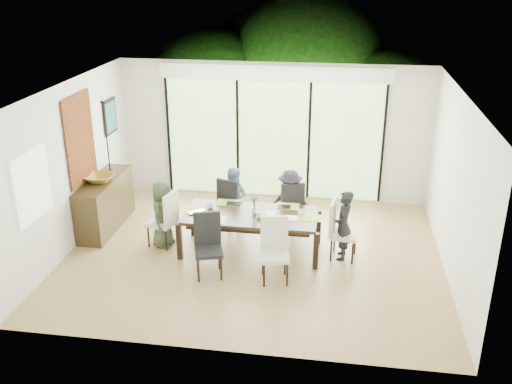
# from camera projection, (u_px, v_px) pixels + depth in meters

# --- Properties ---
(floor) EXTENTS (6.00, 5.00, 0.01)m
(floor) POSITION_uv_depth(u_px,v_px,m) (254.00, 255.00, 9.29)
(floor) COLOR brown
(floor) RESTS_ON ground
(ceiling) EXTENTS (6.00, 5.00, 0.01)m
(ceiling) POSITION_uv_depth(u_px,v_px,m) (253.00, 90.00, 8.26)
(ceiling) COLOR white
(ceiling) RESTS_ON wall_back
(wall_back) EXTENTS (6.00, 0.02, 2.70)m
(wall_back) POSITION_uv_depth(u_px,v_px,m) (273.00, 132.00, 11.07)
(wall_back) COLOR silver
(wall_back) RESTS_ON floor
(wall_front) EXTENTS (6.00, 0.02, 2.70)m
(wall_front) POSITION_uv_depth(u_px,v_px,m) (220.00, 254.00, 6.48)
(wall_front) COLOR silver
(wall_front) RESTS_ON floor
(wall_left) EXTENTS (0.02, 5.00, 2.70)m
(wall_left) POSITION_uv_depth(u_px,v_px,m) (70.00, 167.00, 9.19)
(wall_left) COLOR beige
(wall_left) RESTS_ON floor
(wall_right) EXTENTS (0.02, 5.00, 2.70)m
(wall_right) POSITION_uv_depth(u_px,v_px,m) (456.00, 188.00, 8.36)
(wall_right) COLOR white
(wall_right) RESTS_ON floor
(glass_doors) EXTENTS (4.20, 0.02, 2.30)m
(glass_doors) POSITION_uv_depth(u_px,v_px,m) (273.00, 140.00, 11.09)
(glass_doors) COLOR #598C3F
(glass_doors) RESTS_ON wall_back
(blinds_header) EXTENTS (4.40, 0.06, 0.28)m
(blinds_header) POSITION_uv_depth(u_px,v_px,m) (274.00, 73.00, 10.59)
(blinds_header) COLOR white
(blinds_header) RESTS_ON wall_back
(mullion_a) EXTENTS (0.05, 0.04, 2.30)m
(mullion_a) POSITION_uv_depth(u_px,v_px,m) (169.00, 135.00, 11.38)
(mullion_a) COLOR black
(mullion_a) RESTS_ON wall_back
(mullion_b) EXTENTS (0.05, 0.04, 2.30)m
(mullion_b) POSITION_uv_depth(u_px,v_px,m) (238.00, 138.00, 11.18)
(mullion_b) COLOR black
(mullion_b) RESTS_ON wall_back
(mullion_c) EXTENTS (0.05, 0.04, 2.30)m
(mullion_c) POSITION_uv_depth(u_px,v_px,m) (309.00, 142.00, 10.99)
(mullion_c) COLOR black
(mullion_c) RESTS_ON wall_back
(mullion_d) EXTENTS (0.05, 0.04, 2.30)m
(mullion_d) POSITION_uv_depth(u_px,v_px,m) (383.00, 145.00, 10.79)
(mullion_d) COLOR black
(mullion_d) RESTS_ON wall_back
(side_window) EXTENTS (0.02, 0.90, 1.00)m
(side_window) POSITION_uv_depth(u_px,v_px,m) (33.00, 186.00, 8.03)
(side_window) COLOR #8CAD7F
(side_window) RESTS_ON wall_left
(deck) EXTENTS (6.00, 1.80, 0.10)m
(deck) POSITION_uv_depth(u_px,v_px,m) (278.00, 183.00, 12.42)
(deck) COLOR brown
(deck) RESTS_ON ground
(rail_top) EXTENTS (6.00, 0.08, 0.06)m
(rail_top) POSITION_uv_depth(u_px,v_px,m) (282.00, 145.00, 12.92)
(rail_top) COLOR brown
(rail_top) RESTS_ON deck
(foliage_left) EXTENTS (3.20, 3.20, 3.20)m
(foliage_left) POSITION_uv_depth(u_px,v_px,m) (213.00, 94.00, 13.75)
(foliage_left) COLOR #14380F
(foliage_left) RESTS_ON ground
(foliage_mid) EXTENTS (4.00, 4.00, 4.00)m
(foliage_mid) POSITION_uv_depth(u_px,v_px,m) (306.00, 77.00, 13.86)
(foliage_mid) COLOR #14380F
(foliage_mid) RESTS_ON ground
(foliage_right) EXTENTS (2.80, 2.80, 2.80)m
(foliage_right) POSITION_uv_depth(u_px,v_px,m) (382.00, 110.00, 13.08)
(foliage_right) COLOR #14380F
(foliage_right) RESTS_ON ground
(foliage_far) EXTENTS (3.60, 3.60, 3.60)m
(foliage_far) POSITION_uv_depth(u_px,v_px,m) (269.00, 78.00, 14.71)
(foliage_far) COLOR #14380F
(foliage_far) RESTS_ON ground
(table_top) EXTENTS (2.13, 0.98, 0.05)m
(table_top) POSITION_uv_depth(u_px,v_px,m) (251.00, 216.00, 9.16)
(table_top) COLOR black
(table_top) RESTS_ON floor
(table_apron) EXTENTS (1.95, 0.80, 0.09)m
(table_apron) POSITION_uv_depth(u_px,v_px,m) (251.00, 220.00, 9.19)
(table_apron) COLOR black
(table_apron) RESTS_ON floor
(table_leg_fl) EXTENTS (0.08, 0.08, 0.61)m
(table_leg_fl) POSITION_uv_depth(u_px,v_px,m) (179.00, 242.00, 9.04)
(table_leg_fl) COLOR black
(table_leg_fl) RESTS_ON floor
(table_leg_fr) EXTENTS (0.08, 0.08, 0.61)m
(table_leg_fr) POSITION_uv_depth(u_px,v_px,m) (316.00, 251.00, 8.74)
(table_leg_fr) COLOR black
(table_leg_fr) RESTS_ON floor
(table_leg_bl) EXTENTS (0.08, 0.08, 0.61)m
(table_leg_bl) POSITION_uv_depth(u_px,v_px,m) (193.00, 219.00, 9.83)
(table_leg_bl) COLOR black
(table_leg_bl) RESTS_ON floor
(table_leg_br) EXTENTS (0.08, 0.08, 0.61)m
(table_leg_br) POSITION_uv_depth(u_px,v_px,m) (319.00, 227.00, 9.53)
(table_leg_br) COLOR black
(table_leg_br) RESTS_ON floor
(chair_left_end) EXTENTS (0.49, 0.49, 0.98)m
(chair_left_end) POSITION_uv_depth(u_px,v_px,m) (161.00, 218.00, 9.43)
(chair_left_end) COLOR silver
(chair_left_end) RESTS_ON floor
(chair_right_end) EXTENTS (0.46, 0.46, 0.98)m
(chair_right_end) POSITION_uv_depth(u_px,v_px,m) (344.00, 230.00, 9.01)
(chair_right_end) COLOR silver
(chair_right_end) RESTS_ON floor
(chair_far_left) EXTENTS (0.52, 0.52, 0.98)m
(chair_far_left) POSITION_uv_depth(u_px,v_px,m) (233.00, 202.00, 10.06)
(chair_far_left) COLOR black
(chair_far_left) RESTS_ON floor
(chair_far_right) EXTENTS (0.52, 0.52, 0.98)m
(chair_far_right) POSITION_uv_depth(u_px,v_px,m) (290.00, 205.00, 9.92)
(chair_far_right) COLOR black
(chair_far_right) RESTS_ON floor
(chair_near_left) EXTENTS (0.51, 0.51, 0.98)m
(chair_near_left) POSITION_uv_depth(u_px,v_px,m) (209.00, 247.00, 8.49)
(chair_near_left) COLOR black
(chair_near_left) RESTS_ON floor
(chair_near_right) EXTENTS (0.48, 0.48, 0.98)m
(chair_near_right) POSITION_uv_depth(u_px,v_px,m) (275.00, 251.00, 8.35)
(chair_near_right) COLOR silver
(chair_near_right) RESTS_ON floor
(person_left_end) EXTENTS (0.39, 0.57, 1.15)m
(person_left_end) POSITION_uv_depth(u_px,v_px,m) (162.00, 214.00, 9.39)
(person_left_end) COLOR #34432C
(person_left_end) RESTS_ON floor
(person_right_end) EXTENTS (0.35, 0.55, 1.15)m
(person_right_end) POSITION_uv_depth(u_px,v_px,m) (343.00, 225.00, 8.98)
(person_right_end) COLOR black
(person_right_end) RESTS_ON floor
(person_far_left) EXTENTS (0.59, 0.44, 1.15)m
(person_far_left) POSITION_uv_depth(u_px,v_px,m) (233.00, 198.00, 10.01)
(person_far_left) COLOR #718DA4
(person_far_left) RESTS_ON floor
(person_far_right) EXTENTS (0.58, 0.41, 1.15)m
(person_far_right) POSITION_uv_depth(u_px,v_px,m) (290.00, 201.00, 9.87)
(person_far_right) COLOR black
(person_far_right) RESTS_ON floor
(placemat_left) EXTENTS (0.39, 0.28, 0.01)m
(placemat_left) POSITION_uv_depth(u_px,v_px,m) (193.00, 210.00, 9.28)
(placemat_left) COLOR #93AE3E
(placemat_left) RESTS_ON table_top
(placemat_right) EXTENTS (0.39, 0.28, 0.01)m
(placemat_right) POSITION_uv_depth(u_px,v_px,m) (310.00, 218.00, 9.02)
(placemat_right) COLOR #A1B340
(placemat_right) RESTS_ON table_top
(placemat_far_l) EXTENTS (0.39, 0.28, 0.01)m
(placemat_far_l) POSITION_uv_depth(u_px,v_px,m) (228.00, 203.00, 9.58)
(placemat_far_l) COLOR #78AE3E
(placemat_far_l) RESTS_ON table_top
(placemat_far_r) EXTENTS (0.39, 0.28, 0.01)m
(placemat_far_r) POSITION_uv_depth(u_px,v_px,m) (287.00, 206.00, 9.44)
(placemat_far_r) COLOR #A5BC43
(placemat_far_r) RESTS_ON table_top
(placemat_paper) EXTENTS (0.39, 0.28, 0.01)m
(placemat_paper) POSITION_uv_depth(u_px,v_px,m) (213.00, 220.00, 8.95)
(placemat_paper) COLOR white
(placemat_paper) RESTS_ON table_top
(tablet_far_l) EXTENTS (0.23, 0.16, 0.01)m
(tablet_far_l) POSITION_uv_depth(u_px,v_px,m) (233.00, 204.00, 9.52)
(tablet_far_l) COLOR black
(tablet_far_l) RESTS_ON table_top
(tablet_far_r) EXTENTS (0.21, 0.15, 0.01)m
(tablet_far_r) POSITION_uv_depth(u_px,v_px,m) (284.00, 207.00, 9.40)
(tablet_far_r) COLOR black
(tablet_far_r) RESTS_ON table_top
(papers) EXTENTS (0.27, 0.20, 0.00)m
(papers) POSITION_uv_depth(u_px,v_px,m) (294.00, 218.00, 9.01)
(papers) COLOR white
(papers) RESTS_ON table_top
(platter_base) EXTENTS (0.23, 0.23, 0.02)m
(platter_base) POSITION_uv_depth(u_px,v_px,m) (213.00, 219.00, 8.95)
(platter_base) COLOR white
(platter_base) RESTS_ON table_top
(platter_snacks) EXTENTS (0.18, 0.18, 0.01)m
(platter_snacks) POSITION_uv_depth(u_px,v_px,m) (213.00, 218.00, 8.94)
(platter_snacks) COLOR orange
(platter_snacks) RESTS_ON table_top
(vase) EXTENTS (0.07, 0.07, 0.11)m
(vase) POSITION_uv_depth(u_px,v_px,m) (254.00, 210.00, 9.17)
(vase) COLOR silver
(vase) RESTS_ON table_top
(hyacinth_stems) EXTENTS (0.04, 0.04, 0.14)m
(hyacinth_stems) POSITION_uv_depth(u_px,v_px,m) (254.00, 204.00, 9.13)
(hyacinth_stems) COLOR #337226
(hyacinth_stems) RESTS_ON table_top
(hyacinth_blooms) EXTENTS (0.10, 0.10, 0.10)m
(hyacinth_blooms) POSITION_uv_depth(u_px,v_px,m) (254.00, 199.00, 9.10)
(hyacinth_blooms) COLOR #4B50BC
(hyacinth_blooms) RESTS_ON table_top
(laptop) EXTENTS (0.34, 0.34, 0.02)m
(laptop) POSITION_uv_depth(u_px,v_px,m) (198.00, 213.00, 9.17)
(laptop) COLOR silver
(laptop) RESTS_ON table_top
(cup_a) EXTENTS (0.15, 0.15, 0.09)m
(cup_a) POSITION_uv_depth(u_px,v_px,m) (210.00, 205.00, 9.37)
(cup_a) COLOR white
(cup_a) RESTS_ON table_top
(cup_b) EXTENTS (0.12, 0.12, 0.08)m
(cup_b) POSITION_uv_depth(u_px,v_px,m) (259.00, 215.00, 9.02)
(cup_b) COLOR white
(cup_b) RESTS_ON table_top
(cup_c) EXTENTS (0.15, 0.15, 0.09)m
(cup_c) POSITION_uv_depth(u_px,v_px,m) (301.00, 212.00, 9.12)
(cup_c) COLOR white
(cup_c) RESTS_ON table_top
(book) EXTENTS (0.15, 0.20, 0.02)m
(book) POSITION_uv_depth(u_px,v_px,m) (267.00, 213.00, 9.16)
(book) COLOR white
(book) RESTS_ON table_top
(sideboard) EXTENTS (0.46, 1.62, 0.91)m
(sideboard) POSITION_uv_depth(u_px,v_px,m) (105.00, 203.00, 10.08)
(sideboard) COLOR black
(sideboard) RESTS_ON floor
(bowl) EXTENTS (0.48, 0.48, 0.12)m
(bowl) POSITION_uv_depth(u_px,v_px,m) (100.00, 178.00, 9.79)
(bowl) COLOR olive
(bowl) RESTS_ON sideboard
(candlestick_base) EXTENTS (0.10, 0.10, 0.04)m
(candlestick_base) POSITION_uv_depth(u_px,v_px,m) (110.00, 171.00, 10.22)
(candlestick_base) COLOR black
(candlestick_base) RESTS_ON sideboard
(candlestick_shaft) EXTENTS (0.02, 0.02, 1.27)m
(candlestick_shaft) POSITION_uv_depth(u_px,v_px,m) (107.00, 137.00, 9.97)
(candlestick_shaft) COLOR black
(candlestick_shaft) RESTS_ON sideboard
(candlestick_pan) EXTENTS (0.10, 0.10, 0.03)m
(candlestick_pan) POSITION_uv_depth(u_px,v_px,m) (103.00, 102.00, 9.74)
(candlestick_pan) COLOR black
(candlestick_pan) RESTS_ON sideboard
(candle) EXTENTS (0.04, 0.04, 0.10)m
(candle) POSITION_uv_depth(u_px,v_px,m) (103.00, 98.00, 9.71)
(candle) COLOR silver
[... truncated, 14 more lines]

